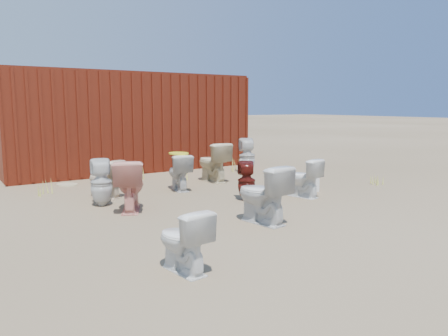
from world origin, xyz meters
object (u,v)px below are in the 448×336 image
shipping_container (125,122)px  toilet_front_c (262,194)px  toilet_front_maroon (247,181)px  toilet_back_yellowlid (179,172)px  toilet_front_e (302,178)px  toilet_back_a (101,183)px  toilet_back_beige_right (213,162)px  toilet_back_e (247,156)px  loose_tank (307,183)px  toilet_front_pink (130,185)px  toilet_front_a (183,240)px  toilet_back_beige_left (105,179)px

shipping_container → toilet_front_c: size_ratio=7.34×
toilet_front_maroon → shipping_container: bearing=-56.8°
toilet_back_yellowlid → toilet_front_e: bearing=142.3°
toilet_back_a → toilet_back_beige_right: toilet_back_beige_right is taller
toilet_front_c → toilet_back_e: bearing=-131.6°
loose_tank → toilet_front_e: bearing=-159.0°
toilet_front_maroon → toilet_back_beige_right: (0.51, 1.89, 0.08)m
toilet_front_pink → toilet_front_maroon: toilet_front_pink is taller
toilet_front_e → toilet_back_beige_right: toilet_back_beige_right is taller
toilet_front_a → loose_tank: bearing=-157.1°
toilet_back_a → toilet_front_maroon: bearing=170.6°
toilet_front_e → toilet_back_a: toilet_back_a is taller
toilet_front_c → toilet_back_yellowlid: size_ratio=1.17×
loose_tank → shipping_container: bearing=96.6°
toilet_front_c → toilet_back_beige_right: bearing=-118.3°
toilet_back_e → toilet_front_a: bearing=73.8°
toilet_back_beige_right → shipping_container: bearing=-77.6°
toilet_front_c → toilet_back_a: bearing=-63.9°
toilet_back_a → toilet_back_beige_left: 0.65m
toilet_front_e → toilet_front_a: bearing=18.1°
shipping_container → toilet_front_e: bearing=-76.3°
toilet_back_beige_right → toilet_back_e: 1.34m
shipping_container → toilet_front_a: size_ratio=9.36×
toilet_front_e → toilet_back_yellowlid: (-1.53, 1.77, 0.00)m
toilet_back_beige_right → toilet_back_beige_left: bearing=5.4°
toilet_front_a → toilet_back_e: bearing=-139.1°
toilet_back_beige_left → toilet_back_e: (3.72, 0.81, 0.08)m
toilet_front_a → toilet_back_a: (0.25, 3.24, 0.06)m
toilet_front_a → toilet_back_yellowlid: toilet_back_yellowlid is taller
toilet_front_e → toilet_front_pink: bearing=-25.3°
toilet_back_a → toilet_back_beige_left: (0.26, 0.59, -0.05)m
toilet_front_c → toilet_back_e: toilet_back_e is taller
toilet_back_beige_left → toilet_front_maroon: bearing=113.5°
toilet_back_beige_right → loose_tank: bearing=109.9°
toilet_back_a → toilet_back_beige_right: bearing=-147.0°
toilet_back_e → toilet_front_pink: bearing=54.0°
toilet_front_e → toilet_back_a: 3.45m
toilet_front_a → toilet_front_e: size_ratio=0.93×
toilet_front_a → toilet_back_yellowlid: 4.18m
shipping_container → toilet_back_beige_right: size_ratio=7.17×
toilet_front_maroon → toilet_back_beige_right: toilet_back_beige_right is taller
toilet_front_e → toilet_back_e: 2.80m
toilet_back_a → loose_tank: size_ratio=1.53×
toilet_front_pink → toilet_front_c: size_ratio=0.98×
toilet_front_a → toilet_front_maroon: bearing=-144.0°
loose_tank → toilet_front_pink: bearing=159.8°
toilet_front_a → toilet_back_a: 3.25m
toilet_front_a → toilet_back_beige_left: size_ratio=0.95×
toilet_back_beige_right → toilet_front_pink: bearing=28.9°
toilet_front_e → toilet_back_e: (0.78, 2.69, 0.07)m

